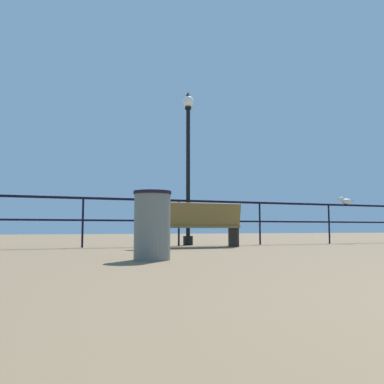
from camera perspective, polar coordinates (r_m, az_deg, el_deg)
pier_railing at (r=9.12m, az=-1.91°, el=-2.82°), size 25.75×0.05×1.06m
bench_near_left at (r=8.43m, az=1.14°, el=-4.54°), size 1.77×0.68×0.93m
lamppost_center at (r=9.66m, az=-0.57°, el=4.94°), size 0.28×0.28×3.76m
seagull_on_rail at (r=11.71m, az=21.24°, el=-1.20°), size 0.38×0.32×0.21m
trash_bin at (r=5.06m, az=-5.76°, el=-4.78°), size 0.48×0.48×0.87m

